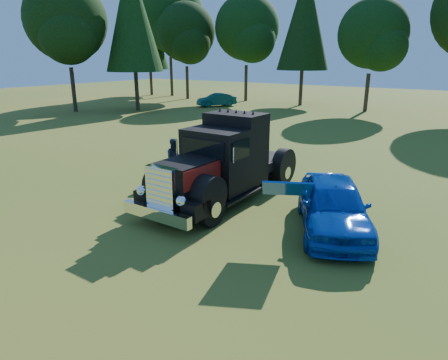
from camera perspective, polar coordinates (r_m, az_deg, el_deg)
ground at (r=11.97m, az=-1.86°, el=-7.03°), size 120.00×120.00×0.00m
treeline at (r=38.41m, az=21.81°, el=21.02°), size 72.10×24.80×14.34m
diamond_t_truck at (r=13.97m, az=-0.31°, el=2.14°), size 3.37×7.16×3.00m
hotrod_coupe at (r=12.05m, az=15.31°, el=-3.44°), size 3.79×4.96×1.89m
spectator_near at (r=14.66m, az=-5.55°, el=0.75°), size 0.57×0.67×1.55m
spectator_far at (r=16.70m, az=-6.99°, el=3.02°), size 1.00×1.04×1.70m
distant_teal_car at (r=41.55m, az=-1.06°, el=11.37°), size 3.22×4.10×1.30m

